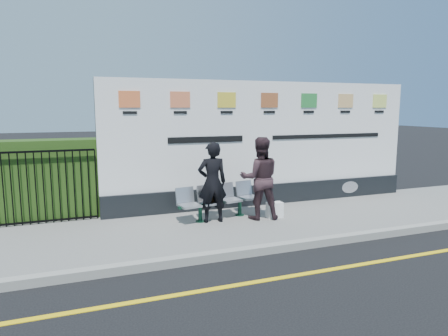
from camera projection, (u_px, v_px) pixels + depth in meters
name	position (u px, v px, depth m)	size (l,w,h in m)	color
ground	(347.00, 267.00, 6.29)	(80.00, 80.00, 0.00)	black
pavement	(273.00, 222.00, 8.60)	(14.00, 3.00, 0.12)	slate
kerb	(312.00, 243.00, 7.21)	(14.00, 0.18, 0.14)	gray
yellow_line	(347.00, 267.00, 6.29)	(14.00, 0.10, 0.01)	yellow
billboard	(267.00, 152.00, 9.82)	(8.00, 0.30, 3.00)	black
hedge	(45.00, 179.00, 8.55)	(2.35, 0.70, 1.70)	#274615
railing	(44.00, 187.00, 8.15)	(2.05, 0.06, 1.54)	black
bench	(221.00, 209.00, 8.60)	(1.88, 0.50, 0.40)	#ADAFB6
woman_left	(212.00, 182.00, 8.26)	(0.61, 0.40, 1.68)	black
woman_right	(260.00, 178.00, 8.51)	(0.86, 0.67, 1.76)	#342227
handbag_brown	(210.00, 197.00, 8.43)	(0.27, 0.12, 0.21)	black
carrier_bag_white	(275.00, 210.00, 8.68)	(0.34, 0.20, 0.34)	white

